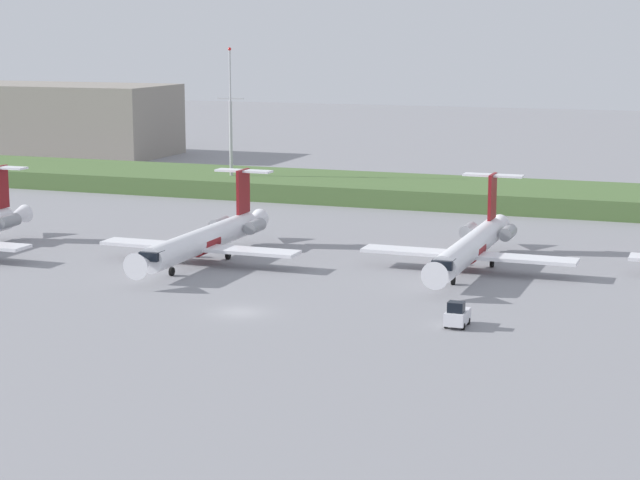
{
  "coord_description": "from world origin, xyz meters",
  "views": [
    {
      "loc": [
        41.13,
        -91.58,
        25.16
      ],
      "look_at": [
        0.0,
        21.01,
        3.0
      ],
      "focal_mm": 64.07,
      "sensor_mm": 36.0,
      "label": 1
    }
  ],
  "objects": [
    {
      "name": "ground_plane",
      "position": [
        0.0,
        30.0,
        0.0
      ],
      "size": [
        500.0,
        500.0,
        0.0
      ],
      "primitive_type": "plane",
      "color": "gray"
    },
    {
      "name": "grass_berm",
      "position": [
        0.0,
        72.11,
        1.37
      ],
      "size": [
        320.0,
        20.0,
        2.74
      ],
      "primitive_type": "cube",
      "color": "#4C6B38",
      "rests_on": "ground"
    },
    {
      "name": "regional_jet_third",
      "position": [
        -13.0,
        19.8,
        2.54
      ],
      "size": [
        22.81,
        31.0,
        9.0
      ],
      "color": "white",
      "rests_on": "ground"
    },
    {
      "name": "regional_jet_fourth",
      "position": [
        15.43,
        25.69,
        2.54
      ],
      "size": [
        22.81,
        31.0,
        9.0
      ],
      "color": "white",
      "rests_on": "ground"
    },
    {
      "name": "antenna_mast",
      "position": [
        -32.55,
        69.77,
        9.34
      ],
      "size": [
        4.4,
        0.5,
        22.47
      ],
      "color": "#B2B2B7",
      "rests_on": "ground"
    },
    {
      "name": "distant_hangar",
      "position": [
        -89.32,
        109.84,
        7.09
      ],
      "size": [
        46.41,
        21.8,
        14.18
      ],
      "primitive_type": "cube",
      "color": "gray",
      "rests_on": "ground"
    },
    {
      "name": "baggage_tug",
      "position": [
        19.59,
        1.76,
        1.0
      ],
      "size": [
        1.72,
        3.2,
        2.3
      ],
      "color": "silver",
      "rests_on": "ground"
    }
  ]
}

